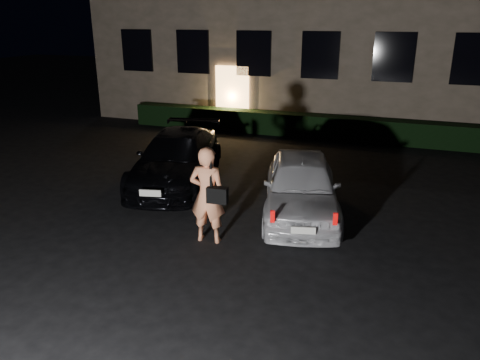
% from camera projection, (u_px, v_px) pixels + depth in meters
% --- Properties ---
extents(ground, '(80.00, 80.00, 0.00)m').
position_uv_depth(ground, '(200.00, 268.00, 8.58)').
color(ground, black).
rests_on(ground, ground).
extents(hedge, '(15.00, 0.70, 0.85)m').
position_uv_depth(hedge, '(314.00, 126.00, 17.76)').
color(hedge, black).
rests_on(hedge, ground).
extents(sedan, '(2.94, 5.06, 1.38)m').
position_uv_depth(sedan, '(177.00, 158.00, 12.80)').
color(sedan, black).
rests_on(sedan, ground).
extents(hatch, '(2.62, 4.42, 1.41)m').
position_uv_depth(hatch, '(301.00, 185.00, 10.69)').
color(hatch, silver).
rests_on(hatch, ground).
extents(man, '(0.86, 0.55, 2.00)m').
position_uv_depth(man, '(208.00, 195.00, 9.29)').
color(man, '#F59465').
rests_on(man, ground).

